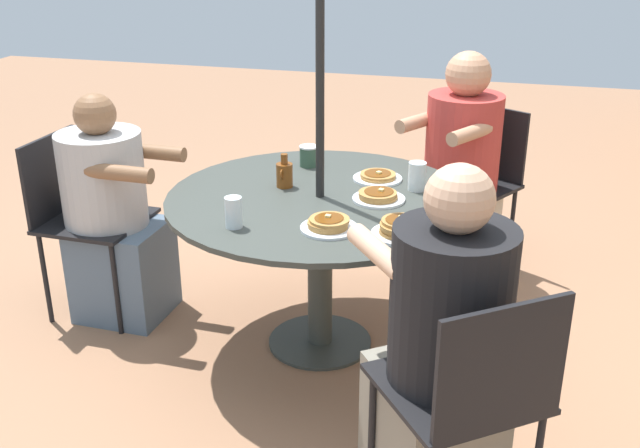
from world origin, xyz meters
TOP-DOWN VIEW (x-y plane):
  - ground_plane at (0.00, 0.00)m, footprint 12.00×12.00m
  - patio_table at (0.00, 0.00)m, footprint 1.31×1.31m
  - umbrella_pole at (0.00, 0.00)m, footprint 0.04×0.04m
  - patio_chair_north at (-0.03, -1.20)m, footprint 0.46×0.46m
  - diner_north at (-0.03, -1.02)m, footprint 0.40×0.55m
  - patio_chair_east at (0.95, 0.73)m, footprint 0.63×0.63m
  - diner_east at (0.82, 0.62)m, footprint 0.62×0.60m
  - patio_chair_south at (-1.04, 0.59)m, footprint 0.61×0.61m
  - diner_south at (-0.89, 0.51)m, footprint 0.60×0.56m
  - pancake_plate_a at (-0.27, 0.20)m, footprint 0.22×0.22m
  - pancake_plate_b at (0.32, 0.40)m, footprint 0.22×0.22m
  - pancake_plate_c at (0.34, 0.13)m, footprint 0.22×0.22m
  - pancake_plate_d at (-0.02, 0.25)m, footprint 0.22×0.22m
  - syrup_bottle at (-0.07, -0.18)m, footprint 0.09×0.07m
  - coffee_cup at (-0.38, -0.16)m, footprint 0.09×0.09m
  - drinking_glass_a at (0.41, -0.23)m, footprint 0.07×0.07m
  - drinking_glass_b at (-0.19, 0.38)m, footprint 0.08×0.08m

SIDE VIEW (x-z plane):
  - ground_plane at x=0.00m, z-range 0.00..0.00m
  - diner_north at x=-0.03m, z-range -0.06..1.04m
  - patio_chair_north at x=-0.03m, z-range 0.08..0.96m
  - patio_chair_east at x=0.95m, z-range 0.08..0.96m
  - patio_chair_south at x=-1.04m, z-range 0.08..0.96m
  - diner_east at x=0.82m, z-range -0.06..1.13m
  - diner_south at x=-0.89m, z-range -0.06..1.15m
  - patio_table at x=0.00m, z-range 0.25..0.97m
  - pancake_plate_a at x=-0.27m, z-range 0.72..0.76m
  - pancake_plate_d at x=-0.02m, z-range 0.72..0.77m
  - pancake_plate_c at x=0.34m, z-range 0.72..0.77m
  - pancake_plate_b at x=0.32m, z-range 0.72..0.79m
  - coffee_cup at x=-0.38m, z-range 0.72..0.82m
  - syrup_bottle at x=-0.07m, z-range 0.71..0.86m
  - drinking_glass_a at x=0.41m, z-range 0.72..0.85m
  - drinking_glass_b at x=-0.19m, z-range 0.72..0.85m
  - umbrella_pole at x=0.00m, z-range 0.00..2.48m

